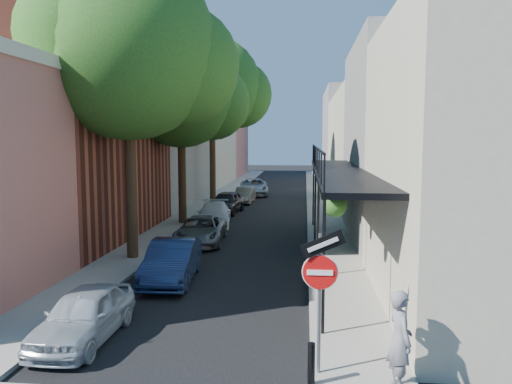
% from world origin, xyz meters
% --- Properties ---
extents(road_surface, '(6.00, 64.00, 0.01)m').
position_xyz_m(road_surface, '(0.00, 30.00, 0.01)').
color(road_surface, black).
rests_on(road_surface, ground).
extents(sidewalk_left, '(2.00, 64.00, 0.12)m').
position_xyz_m(sidewalk_left, '(-4.00, 30.00, 0.06)').
color(sidewalk_left, gray).
rests_on(sidewalk_left, ground).
extents(sidewalk_right, '(2.00, 64.00, 0.12)m').
position_xyz_m(sidewalk_right, '(4.00, 30.00, 0.06)').
color(sidewalk_right, gray).
rests_on(sidewalk_right, ground).
extents(buildings_left, '(10.10, 59.10, 12.00)m').
position_xyz_m(buildings_left, '(-9.30, 28.76, 4.94)').
color(buildings_left, '#B7675E').
rests_on(buildings_left, ground).
extents(buildings_right, '(9.80, 55.00, 10.00)m').
position_xyz_m(buildings_right, '(8.99, 29.49, 4.42)').
color(buildings_right, '#B3AA94').
rests_on(buildings_right, ground).
extents(sign_post, '(0.89, 0.17, 2.99)m').
position_xyz_m(sign_post, '(3.16, 0.97, 2.04)').
color(sign_post, '#595B60').
rests_on(sign_post, ground).
extents(bollard, '(0.14, 0.14, 0.80)m').
position_xyz_m(bollard, '(3.00, 0.50, 0.52)').
color(bollard, black).
rests_on(bollard, sidewalk_right).
extents(oak_near, '(7.48, 6.80, 11.42)m').
position_xyz_m(oak_near, '(-3.37, 10.26, 7.88)').
color(oak_near, black).
rests_on(oak_near, ground).
extents(oak_mid, '(6.60, 6.00, 10.20)m').
position_xyz_m(oak_mid, '(-3.42, 18.23, 7.06)').
color(oak_mid, black).
rests_on(oak_mid, ground).
extents(oak_far, '(7.70, 7.00, 11.90)m').
position_xyz_m(oak_far, '(-3.35, 27.27, 8.26)').
color(oak_far, black).
rests_on(oak_far, ground).
extents(parked_car_a, '(1.48, 3.60, 1.22)m').
position_xyz_m(parked_car_a, '(-2.26, 2.32, 0.61)').
color(parked_car_a, '#ABB4BD').
rests_on(parked_car_a, ground).
extents(parked_car_b, '(1.74, 4.21, 1.36)m').
position_xyz_m(parked_car_b, '(-1.49, 7.27, 0.68)').
color(parked_car_b, '#162446').
rests_on(parked_car_b, ground).
extents(parked_car_c, '(2.28, 4.47, 1.21)m').
position_xyz_m(parked_car_c, '(-1.78, 13.25, 0.60)').
color(parked_car_c, '#5A5E62').
rests_on(parked_car_c, ground).
extents(parked_car_d, '(2.29, 4.49, 1.25)m').
position_xyz_m(parked_car_d, '(-2.03, 17.88, 0.62)').
color(parked_car_d, white).
rests_on(parked_car_d, ground).
extents(parked_car_e, '(2.05, 4.26, 1.40)m').
position_xyz_m(parked_car_e, '(-2.06, 22.39, 0.70)').
color(parked_car_e, black).
rests_on(parked_car_e, ground).
extents(parked_car_f, '(1.32, 3.54, 1.16)m').
position_xyz_m(parked_car_f, '(-1.54, 27.53, 0.58)').
color(parked_car_f, gray).
rests_on(parked_car_f, ground).
extents(parked_car_g, '(2.84, 5.19, 1.38)m').
position_xyz_m(parked_car_g, '(-1.40, 32.61, 0.69)').
color(parked_car_g, '#989FAB').
rests_on(parked_car_g, ground).
extents(pedestrian, '(0.58, 0.76, 1.86)m').
position_xyz_m(pedestrian, '(4.60, 0.50, 1.05)').
color(pedestrian, gray).
rests_on(pedestrian, sidewalk_right).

